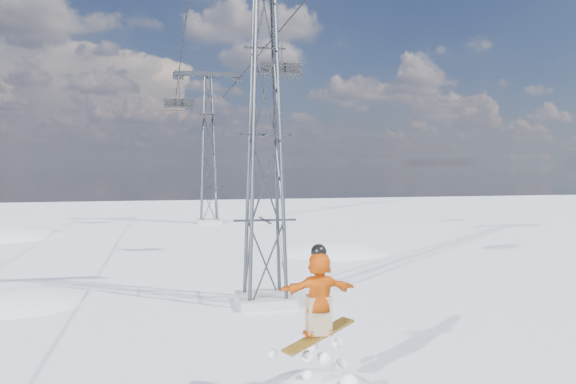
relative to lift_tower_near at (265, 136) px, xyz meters
name	(u,v)px	position (x,y,z in m)	size (l,w,h in m)	color
lift_tower_near	(265,136)	(0.00, 0.00, 0.00)	(5.20, 1.80, 11.43)	#999999
lift_tower_far	(209,151)	(0.00, 25.00, 0.00)	(5.20, 1.80, 11.43)	#999999
haul_cables	(227,42)	(0.00, 11.50, 5.38)	(4.46, 51.00, 0.06)	black
lift_chair_mid	(281,69)	(2.20, 8.17, 3.50)	(1.89, 0.54, 2.35)	black
lift_chair_far	(179,104)	(-2.20, 22.93, 3.30)	(2.09, 0.60, 2.60)	black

